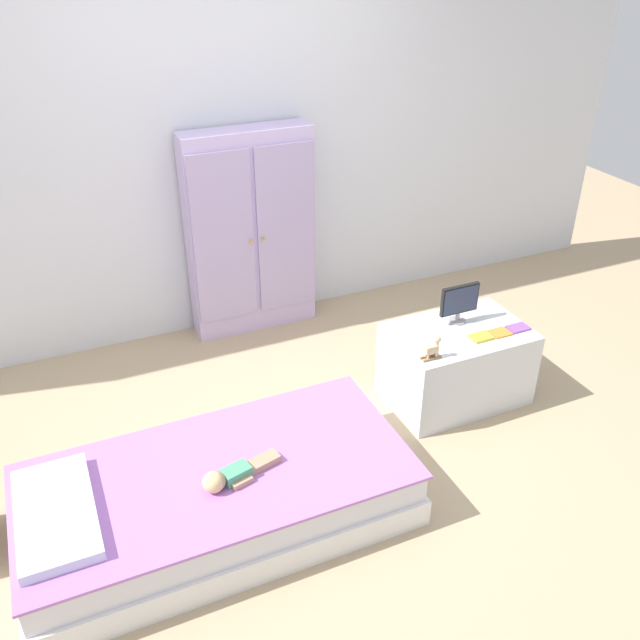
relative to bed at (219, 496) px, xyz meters
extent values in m
cube|color=tan|center=(0.54, 0.26, -0.16)|extent=(10.00, 10.00, 0.02)
cube|color=silver|center=(0.54, 1.83, 1.20)|extent=(6.40, 0.05, 2.70)
cube|color=white|center=(0.00, 0.00, -0.08)|extent=(1.80, 0.88, 0.15)
cube|color=silver|center=(0.00, 0.00, 0.07)|extent=(1.76, 0.84, 0.15)
cube|color=#B270C6|center=(0.00, 0.00, 0.15)|extent=(1.79, 0.87, 0.02)
cube|color=silver|center=(-0.70, 0.00, 0.18)|extent=(0.32, 0.63, 0.05)
cube|color=#4CA375|center=(0.07, -0.08, 0.18)|extent=(0.15, 0.11, 0.06)
cube|color=tan|center=(0.21, -0.03, 0.17)|extent=(0.16, 0.08, 0.04)
cube|color=tan|center=(0.22, -0.07, 0.17)|extent=(0.16, 0.08, 0.04)
cube|color=tan|center=(0.06, -0.03, 0.17)|extent=(0.10, 0.05, 0.03)
cube|color=tan|center=(0.08, -0.14, 0.17)|extent=(0.10, 0.05, 0.03)
sphere|color=tan|center=(-0.03, -0.11, 0.20)|extent=(0.09, 0.09, 0.09)
sphere|color=#E0C67F|center=(-0.04, -0.11, 0.20)|extent=(0.10, 0.10, 0.10)
cube|color=silver|center=(0.76, 1.69, 0.54)|extent=(0.85, 0.20, 1.39)
cube|color=#AF9DC9|center=(0.55, 1.57, 0.58)|extent=(0.40, 0.02, 1.14)
cube|color=#AF9DC9|center=(0.97, 1.57, 0.58)|extent=(0.40, 0.02, 1.14)
sphere|color=gold|center=(0.72, 1.55, 0.54)|extent=(0.02, 0.02, 0.02)
sphere|color=gold|center=(0.80, 1.55, 0.54)|extent=(0.02, 0.02, 0.02)
cube|color=silver|center=(1.57, 0.38, 0.08)|extent=(0.79, 0.53, 0.46)
cylinder|color=#99999E|center=(1.61, 0.47, 0.32)|extent=(0.10, 0.10, 0.01)
cylinder|color=#99999E|center=(1.61, 0.47, 0.35)|extent=(0.02, 0.02, 0.05)
cube|color=black|center=(1.61, 0.47, 0.46)|extent=(0.24, 0.02, 0.18)
cube|color=#28334C|center=(1.61, 0.46, 0.46)|extent=(0.22, 0.01, 0.16)
cube|color=#8E6642|center=(1.26, 0.22, 0.32)|extent=(0.11, 0.01, 0.01)
cube|color=#8E6642|center=(1.26, 0.19, 0.32)|extent=(0.11, 0.01, 0.01)
cube|color=#D1B289|center=(1.26, 0.20, 0.37)|extent=(0.07, 0.03, 0.04)
cylinder|color=#D1B289|center=(1.29, 0.22, 0.34)|extent=(0.01, 0.01, 0.03)
cylinder|color=#D1B289|center=(1.29, 0.19, 0.34)|extent=(0.01, 0.01, 0.03)
cylinder|color=#D1B289|center=(1.23, 0.22, 0.34)|extent=(0.01, 0.01, 0.03)
cylinder|color=#D1B289|center=(1.23, 0.19, 0.34)|extent=(0.01, 0.01, 0.03)
cylinder|color=#D1B289|center=(1.29, 0.20, 0.40)|extent=(0.02, 0.02, 0.02)
sphere|color=#D1B289|center=(1.29, 0.20, 0.42)|extent=(0.04, 0.04, 0.04)
cube|color=gold|center=(1.63, 0.26, 0.32)|extent=(0.12, 0.09, 0.02)
cube|color=orange|center=(1.76, 0.26, 0.32)|extent=(0.11, 0.09, 0.01)
cube|color=#8E51B2|center=(1.88, 0.26, 0.32)|extent=(0.13, 0.08, 0.01)
camera|label=1|loc=(-0.50, -2.32, 2.33)|focal=38.01mm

